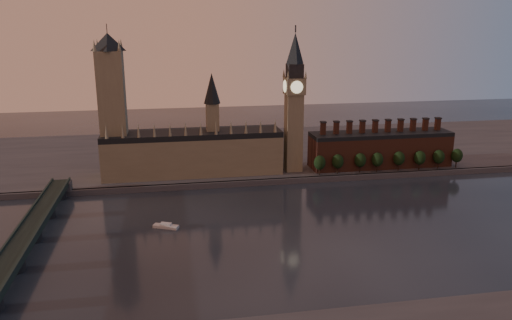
{
  "coord_description": "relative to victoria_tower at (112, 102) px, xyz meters",
  "views": [
    {
      "loc": [
        -82.43,
        -244.77,
        110.91
      ],
      "look_at": [
        -28.44,
        55.0,
        28.45
      ],
      "focal_mm": 35.0,
      "sensor_mm": 36.0,
      "label": 1
    }
  ],
  "objects": [
    {
      "name": "embankment_tree_5",
      "position": [
        225.35,
        -21.18,
        -45.62
      ],
      "size": [
        8.6,
        8.6,
        14.88
      ],
      "color": "black",
      "rests_on": "north_bank"
    },
    {
      "name": "embankment_tree_4",
      "position": [
        208.91,
        -20.04,
        -45.62
      ],
      "size": [
        8.6,
        8.6,
        14.88
      ],
      "color": "black",
      "rests_on": "north_bank"
    },
    {
      "name": "embankment_tree_1",
      "position": [
        160.34,
        -20.22,
        -45.62
      ],
      "size": [
        8.6,
        8.6,
        14.88
      ],
      "color": "black",
      "rests_on": "north_bank"
    },
    {
      "name": "big_ben",
      "position": [
        130.0,
        -5.0,
        -2.26
      ],
      "size": [
        15.0,
        15.0,
        107.0
      ],
      "color": "gray",
      "rests_on": "north_bank"
    },
    {
      "name": "river_boat",
      "position": [
        33.81,
        -92.36,
        -57.98
      ],
      "size": [
        14.89,
        9.61,
        2.89
      ],
      "rotation": [
        0.0,
        0.0,
        -0.42
      ],
      "color": "silver",
      "rests_on": "ground"
    },
    {
      "name": "embankment_tree_3",
      "position": [
        191.37,
        -20.53,
        -45.62
      ],
      "size": [
        8.6,
        8.6,
        14.88
      ],
      "color": "black",
      "rests_on": "north_bank"
    },
    {
      "name": "victoria_tower",
      "position": [
        0.0,
        0.0,
        0.0
      ],
      "size": [
        24.0,
        24.0,
        108.0
      ],
      "color": "gray",
      "rests_on": "north_bank"
    },
    {
      "name": "ground",
      "position": [
        120.0,
        -115.0,
        -59.09
      ],
      "size": [
        900.0,
        900.0,
        0.0
      ],
      "primitive_type": "plane",
      "color": "black",
      "rests_on": "ground"
    },
    {
      "name": "embankment_tree_7",
      "position": [
        256.84,
        -20.24,
        -45.62
      ],
      "size": [
        8.6,
        8.6,
        14.88
      ],
      "color": "black",
      "rests_on": "north_bank"
    },
    {
      "name": "embankment_tree_2",
      "position": [
        178.06,
        -19.86,
        -45.62
      ],
      "size": [
        8.6,
        8.6,
        14.88
      ],
      "color": "black",
      "rests_on": "north_bank"
    },
    {
      "name": "north_bank",
      "position": [
        120.0,
        63.04,
        -57.09
      ],
      "size": [
        900.0,
        182.0,
        4.0
      ],
      "color": "#4D4D53",
      "rests_on": "ground"
    },
    {
      "name": "embankment_tree_0",
      "position": [
        146.05,
        -21.21,
        -45.62
      ],
      "size": [
        8.6,
        8.6,
        14.88
      ],
      "color": "black",
      "rests_on": "north_bank"
    },
    {
      "name": "chimney_block",
      "position": [
        200.0,
        -5.0,
        -41.27
      ],
      "size": [
        110.0,
        25.0,
        37.0
      ],
      "color": "brown",
      "rests_on": "north_bank"
    },
    {
      "name": "embankment_tree_6",
      "position": [
        241.16,
        -20.96,
        -45.62
      ],
      "size": [
        8.6,
        8.6,
        14.88
      ],
      "color": "black",
      "rests_on": "north_bank"
    },
    {
      "name": "palace_of_westminster",
      "position": [
        55.59,
        -0.09,
        -37.46
      ],
      "size": [
        130.0,
        30.3,
        74.0
      ],
      "color": "gray",
      "rests_on": "north_bank"
    },
    {
      "name": "westminster_bridge",
      "position": [
        -35.0,
        -117.7,
        -51.65
      ],
      "size": [
        14.0,
        200.0,
        11.55
      ],
      "color": "#1D2E29",
      "rests_on": "ground"
    }
  ]
}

